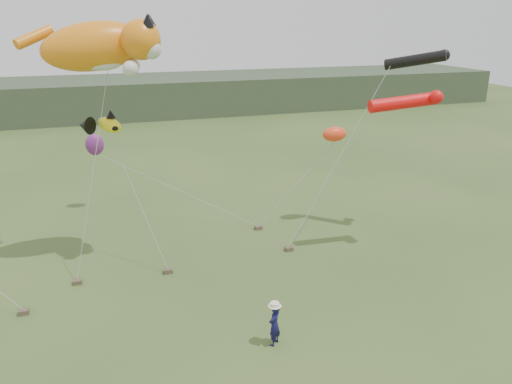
% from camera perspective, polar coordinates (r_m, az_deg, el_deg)
% --- Properties ---
extents(ground, '(120.00, 120.00, 0.00)m').
position_cam_1_polar(ground, '(18.77, -0.74, -14.84)').
color(ground, '#385123').
rests_on(ground, ground).
extents(headland, '(90.00, 13.00, 4.00)m').
position_cam_1_polar(headland, '(60.18, -16.63, 10.26)').
color(headland, '#2D3D28').
rests_on(headland, ground).
extents(festival_attendant, '(0.66, 0.65, 1.53)m').
position_cam_1_polar(festival_attendant, '(17.38, 2.12, -14.93)').
color(festival_attendant, '#121142').
rests_on(festival_attendant, ground).
extents(sandbag_anchors, '(11.85, 5.16, 0.19)m').
position_cam_1_polar(sandbag_anchors, '(22.82, -9.36, -8.21)').
color(sandbag_anchors, brown).
rests_on(sandbag_anchors, ground).
extents(cat_kite, '(5.68, 3.03, 2.52)m').
position_cam_1_polar(cat_kite, '(21.81, -16.88, 15.71)').
color(cat_kite, orange).
rests_on(cat_kite, ground).
extents(fish_kite, '(2.21, 1.44, 1.10)m').
position_cam_1_polar(fish_kite, '(23.19, -17.35, 7.38)').
color(fish_kite, yellow).
rests_on(fish_kite, ground).
extents(tube_kites, '(4.98, 4.00, 2.55)m').
position_cam_1_polar(tube_kites, '(24.35, 17.60, 11.90)').
color(tube_kites, black).
rests_on(tube_kites, ground).
extents(misc_kites, '(13.07, 6.56, 2.02)m').
position_cam_1_polar(misc_kites, '(27.21, -5.85, 5.96)').
color(misc_kites, '#FF411B').
rests_on(misc_kites, ground).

